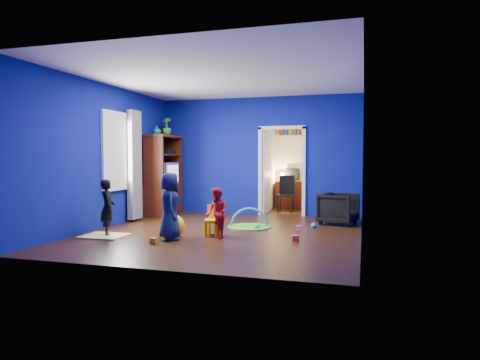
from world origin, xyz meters
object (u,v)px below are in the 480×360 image
(hopper_ball, at_px, (173,226))
(child_navy, at_px, (170,206))
(child_black, at_px, (108,208))
(toddler_red, at_px, (217,213))
(armchair, at_px, (339,209))
(play_mat, at_px, (249,227))
(tv_armoire, at_px, (163,175))
(crt_tv, at_px, (164,174))
(kid_chair, at_px, (213,222))
(study_desk, at_px, (292,195))
(vase, at_px, (157,130))
(folding_chair, at_px, (286,195))

(hopper_ball, bearing_deg, child_navy, -78.69)
(child_black, relative_size, toddler_red, 1.15)
(child_black, bearing_deg, armchair, -93.65)
(play_mat, bearing_deg, tv_armoire, 153.89)
(child_black, xyz_separation_m, tv_armoire, (-0.32, 2.85, 0.47))
(toddler_red, bearing_deg, hopper_ball, -126.86)
(crt_tv, relative_size, kid_chair, 1.40)
(child_navy, height_order, tv_armoire, tv_armoire)
(study_desk, bearing_deg, hopper_ball, -105.06)
(hopper_ball, relative_size, kid_chair, 0.80)
(vase, xyz_separation_m, crt_tv, (0.04, 0.30, -1.05))
(armchair, distance_m, tv_armoire, 4.30)
(crt_tv, height_order, play_mat, crt_tv)
(crt_tv, bearing_deg, kid_chair, -47.82)
(child_navy, relative_size, kid_chair, 2.32)
(child_navy, xyz_separation_m, toddler_red, (0.73, 0.36, -0.14))
(tv_armoire, relative_size, kid_chair, 3.92)
(toddler_red, relative_size, hopper_ball, 2.21)
(child_black, relative_size, kid_chair, 2.04)
(armchair, relative_size, vase, 3.45)
(crt_tv, height_order, kid_chair, crt_tv)
(hopper_ball, bearing_deg, vase, 122.89)
(crt_tv, xyz_separation_m, play_mat, (2.49, -1.24, -1.01))
(toddler_red, height_order, folding_chair, folding_chair)
(study_desk, relative_size, folding_chair, 0.96)
(crt_tv, distance_m, play_mat, 2.96)
(toddler_red, bearing_deg, armchair, 92.91)
(armchair, xyz_separation_m, child_black, (-3.92, -2.54, 0.18))
(crt_tv, height_order, folding_chair, crt_tv)
(child_navy, relative_size, tv_armoire, 0.59)
(vase, relative_size, tv_armoire, 0.11)
(armchair, xyz_separation_m, crt_tv, (-4.20, 0.32, 0.69))
(hopper_ball, height_order, kid_chair, kid_chair)
(toddler_red, height_order, crt_tv, crt_tv)
(folding_chair, bearing_deg, child_navy, -106.84)
(armchair, relative_size, child_black, 0.72)
(child_black, height_order, folding_chair, child_black)
(armchair, height_order, study_desk, study_desk)
(play_mat, bearing_deg, vase, 159.61)
(child_black, bearing_deg, play_mat, -90.44)
(armchair, xyz_separation_m, toddler_red, (-1.96, -2.19, 0.11))
(vase, height_order, folding_chair, vase)
(kid_chair, height_order, study_desk, study_desk)
(tv_armoire, bearing_deg, crt_tv, 0.00)
(play_mat, bearing_deg, study_desk, 85.31)
(toddler_red, height_order, tv_armoire, tv_armoire)
(vase, bearing_deg, play_mat, -20.39)
(armchair, relative_size, hopper_ball, 1.83)
(child_navy, bearing_deg, folding_chair, -45.22)
(armchair, bearing_deg, hopper_ball, 145.96)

